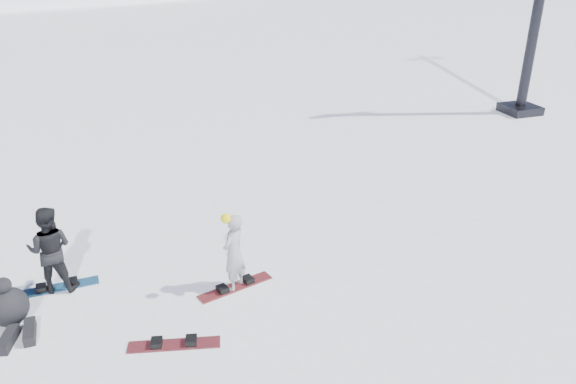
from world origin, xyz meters
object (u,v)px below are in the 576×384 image
at_px(snowboarder_woman, 234,252).
at_px(snowboarder_man, 50,250).
at_px(snowboard_loose_b, 174,345).
at_px(seated_rider, 9,309).
at_px(lift_tower, 535,22).

height_order(snowboarder_woman, snowboarder_man, snowboarder_man).
bearing_deg(snowboard_loose_b, seated_rider, 164.38).
bearing_deg(snowboarder_man, lift_tower, -144.74).
xyz_separation_m(snowboarder_woman, snowboard_loose_b, (-1.68, -0.82, -0.77)).
xyz_separation_m(snowboarder_man, seated_rider, (-0.95, -0.72, -0.49)).
distance_m(snowboarder_woman, seated_rider, 3.92).
bearing_deg(snowboard_loose_b, snowboarder_woman, 56.75).
relative_size(lift_tower, snowboarder_man, 4.79).
bearing_deg(snowboarder_woman, lift_tower, 165.46).
xyz_separation_m(snowboarder_man, snowboard_loose_b, (1.05, -2.82, -0.84)).
relative_size(snowboarder_woman, snowboarder_man, 0.99).
bearing_deg(snowboarder_man, snowboarder_woman, 174.10).
distance_m(snowboarder_man, snowboard_loose_b, 3.12).
height_order(snowboarder_man, snowboard_loose_b, snowboarder_man).
bearing_deg(snowboard_loose_b, snowboarder_man, 141.22).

